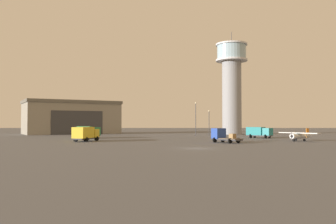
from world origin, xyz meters
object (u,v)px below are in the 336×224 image
object	(u,v)px
truck_fuel_tanker_green	(85,131)
light_post_east	(194,116)
control_tower	(230,81)
truck_flatbed_blue	(221,136)
light_post_west	(207,120)
truck_box_teal	(257,132)
airplane_white	(298,135)
truck_box_yellow	(84,133)

from	to	relation	value
truck_fuel_tanker_green	light_post_east	bearing A→B (deg)	58.92
light_post_east	truck_fuel_tanker_green	bearing A→B (deg)	-157.68
control_tower	truck_flatbed_blue	size ratio (longest dim) A/B	5.13
truck_flatbed_blue	light_post_east	size ratio (longest dim) A/B	0.68
truck_fuel_tanker_green	light_post_west	world-z (taller)	light_post_west
control_tower	truck_fuel_tanker_green	distance (m)	52.18
control_tower	truck_box_teal	xyz separation A→B (m)	(1.91, -26.94, -15.89)
truck_fuel_tanker_green	light_post_east	world-z (taller)	light_post_east
truck_fuel_tanker_green	light_post_west	xyz separation A→B (m)	(32.10, 14.56, 2.85)
truck_box_teal	light_post_west	world-z (taller)	light_post_west
airplane_white	truck_box_teal	distance (m)	15.52
truck_fuel_tanker_green	control_tower	bearing A→B (deg)	70.75
truck_box_yellow	light_post_west	world-z (taller)	light_post_west
truck_fuel_tanker_green	truck_box_teal	world-z (taller)	truck_fuel_tanker_green
control_tower	truck_fuel_tanker_green	xyz separation A→B (m)	(-41.17, -27.92, -15.77)
light_post_east	airplane_white	bearing A→B (deg)	-51.93
control_tower	light_post_east	size ratio (longest dim) A/B	3.51
airplane_white	light_post_east	distance (m)	32.42
truck_box_yellow	truck_flatbed_blue	world-z (taller)	truck_box_yellow
truck_box_yellow	light_post_east	size ratio (longest dim) A/B	0.77
truck_flatbed_blue	truck_box_teal	size ratio (longest dim) A/B	1.07
airplane_white	light_post_west	bearing A→B (deg)	-98.27
truck_box_yellow	light_post_west	distance (m)	41.32
truck_flatbed_blue	truck_box_teal	xyz separation A→B (m)	(12.24, 19.78, 0.25)
truck_fuel_tanker_green	light_post_west	bearing A→B (deg)	61.01
truck_box_yellow	truck_box_teal	distance (m)	42.97
truck_flatbed_blue	truck_fuel_tanker_green	bearing A→B (deg)	23.33
truck_box_yellow	truck_box_teal	bearing A→B (deg)	-52.67
control_tower	airplane_white	distance (m)	45.25
truck_box_yellow	light_post_east	world-z (taller)	light_post_east
airplane_white	truck_fuel_tanker_green	distance (m)	49.73
control_tower	truck_box_yellow	xyz separation A→B (m)	(-38.08, -42.65, -15.80)
airplane_white	light_post_west	world-z (taller)	light_post_west
truck_fuel_tanker_green	light_post_west	size ratio (longest dim) A/B	0.95
light_post_east	light_post_west	bearing A→B (deg)	36.73
control_tower	truck_box_teal	bearing A→B (deg)	-85.94
truck_flatbed_blue	light_post_west	xyz separation A→B (m)	(1.26, 33.36, 3.21)
truck_fuel_tanker_green	truck_flatbed_blue	world-z (taller)	truck_fuel_tanker_green
truck_box_yellow	truck_flatbed_blue	size ratio (longest dim) A/B	1.13
airplane_white	light_post_west	distance (m)	32.57
truck_flatbed_blue	light_post_west	world-z (taller)	light_post_west
control_tower	airplane_white	bearing A→B (deg)	-81.01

